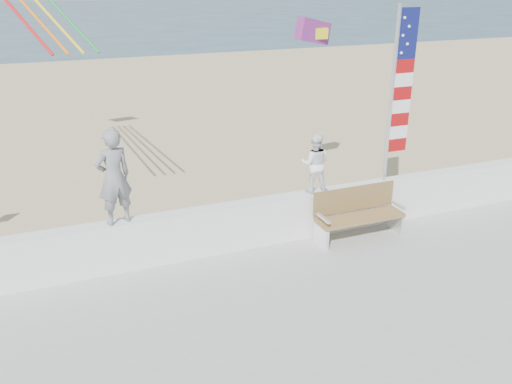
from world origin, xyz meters
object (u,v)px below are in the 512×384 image
adult (114,177)px  flag (398,89)px  child (315,164)px  bench (358,213)px

adult → flag: bearing=163.3°
child → flag: (1.76, -0.00, 1.32)m
adult → bench: size_ratio=0.93×
adult → child: (3.80, 0.00, -0.24)m
flag → bench: bearing=-155.4°
bench → adult: bearing=174.3°
bench → flag: flag is taller
adult → flag: (5.56, -0.00, 1.08)m
child → adult: bearing=24.9°
adult → bench: 4.75m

